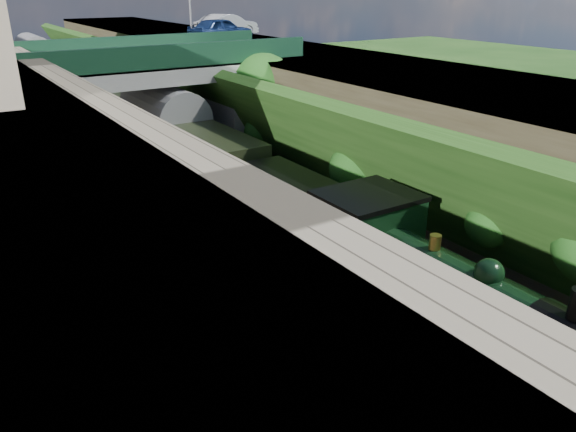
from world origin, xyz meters
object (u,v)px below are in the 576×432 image
at_px(car_blue, 221,30).
at_px(tender, 290,219).
at_px(car_silver, 227,26).
at_px(tree, 264,90).
at_px(road_bridge, 156,101).
at_px(locomotive, 434,296).

distance_m(car_blue, tender, 21.07).
bearing_deg(car_blue, car_silver, -49.84).
height_order(tree, car_silver, car_silver).
distance_m(tree, car_blue, 9.84).
height_order(car_silver, tender, car_silver).
relative_size(road_bridge, tender, 2.67).
bearing_deg(car_blue, locomotive, 148.74).
bearing_deg(tree, locomotive, -105.30).
distance_m(car_silver, tender, 24.89).
height_order(road_bridge, car_silver, car_silver).
bearing_deg(locomotive, car_blue, 75.46).
relative_size(locomotive, tender, 1.70).
relative_size(road_bridge, tree, 2.42).
bearing_deg(road_bridge, locomotive, -89.28).
height_order(car_blue, tender, car_blue).
height_order(road_bridge, locomotive, road_bridge).
bearing_deg(car_silver, road_bridge, 119.10).
relative_size(car_blue, tender, 0.79).
distance_m(car_blue, car_silver, 4.02).
height_order(tree, locomotive, tree).
xyz_separation_m(road_bridge, tender, (0.26, -12.93, -2.46)).
xyz_separation_m(car_blue, locomotive, (-6.88, -26.52, -5.17)).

